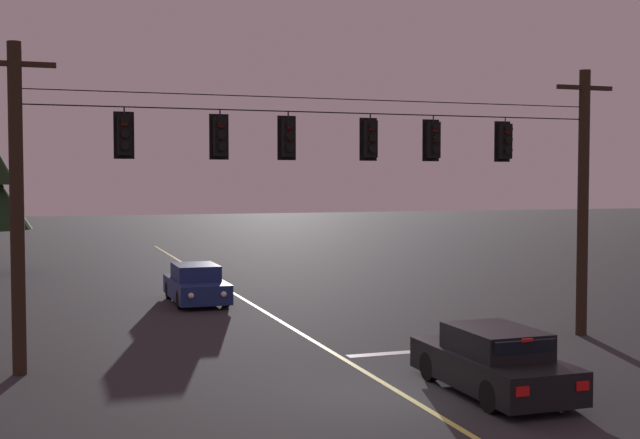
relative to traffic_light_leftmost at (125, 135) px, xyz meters
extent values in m
plane|color=#28282B|center=(5.20, -4.40, -5.53)|extent=(180.00, 180.00, 0.00)
cube|color=#D1C64C|center=(5.20, 6.02, -5.53)|extent=(0.14, 60.00, 0.01)
cube|color=silver|center=(7.10, -0.58, -5.53)|extent=(3.40, 0.36, 0.01)
cylinder|color=#2D2116|center=(-2.41, 0.02, -1.74)|extent=(0.32, 0.32, 7.59)
cube|color=#2D2116|center=(-2.41, 0.02, 1.55)|extent=(1.80, 0.12, 0.12)
cylinder|color=slate|center=(-2.41, 0.02, 1.20)|extent=(0.12, 0.12, 0.18)
cylinder|color=#2D2116|center=(12.81, 0.02, -1.74)|extent=(0.32, 0.32, 7.59)
cube|color=#2D2116|center=(12.81, 0.02, 1.55)|extent=(1.80, 0.12, 0.12)
cylinder|color=slate|center=(12.81, 0.02, 1.20)|extent=(0.12, 0.12, 0.18)
cylinder|color=black|center=(5.20, 0.02, 0.65)|extent=(15.22, 0.03, 0.03)
cylinder|color=black|center=(5.20, 0.02, 1.00)|extent=(15.22, 0.02, 0.02)
cylinder|color=black|center=(0.00, 0.02, 0.56)|extent=(0.04, 0.04, 0.18)
cube|color=black|center=(0.00, 0.02, -0.01)|extent=(0.32, 0.26, 0.96)
cube|color=black|center=(0.00, 0.16, -0.01)|extent=(0.48, 0.03, 1.12)
sphere|color=red|center=(0.00, -0.14, 0.28)|extent=(0.17, 0.17, 0.17)
cylinder|color=black|center=(0.00, -0.18, 0.33)|extent=(0.20, 0.10, 0.20)
sphere|color=#3D280A|center=(0.00, -0.14, -0.01)|extent=(0.17, 0.17, 0.17)
cylinder|color=black|center=(0.00, -0.18, 0.04)|extent=(0.20, 0.10, 0.20)
sphere|color=black|center=(0.00, -0.14, -0.29)|extent=(0.17, 0.17, 0.17)
cylinder|color=black|center=(0.00, -0.18, -0.25)|extent=(0.20, 0.10, 0.20)
cylinder|color=black|center=(2.29, 0.02, 0.56)|extent=(0.04, 0.04, 0.18)
cube|color=black|center=(2.29, 0.02, -0.01)|extent=(0.32, 0.26, 0.96)
cube|color=black|center=(2.29, 0.16, -0.01)|extent=(0.48, 0.03, 1.12)
sphere|color=red|center=(2.29, -0.14, 0.28)|extent=(0.17, 0.17, 0.17)
cylinder|color=black|center=(2.29, -0.18, 0.33)|extent=(0.20, 0.10, 0.20)
sphere|color=#3D280A|center=(2.29, -0.14, -0.01)|extent=(0.17, 0.17, 0.17)
cylinder|color=black|center=(2.29, -0.18, 0.04)|extent=(0.20, 0.10, 0.20)
sphere|color=black|center=(2.29, -0.14, -0.29)|extent=(0.17, 0.17, 0.17)
cylinder|color=black|center=(2.29, -0.18, -0.25)|extent=(0.20, 0.10, 0.20)
cylinder|color=black|center=(4.02, 0.02, 0.56)|extent=(0.04, 0.04, 0.18)
cube|color=black|center=(4.02, 0.02, -0.01)|extent=(0.32, 0.26, 0.96)
cube|color=black|center=(4.02, 0.16, -0.01)|extent=(0.48, 0.03, 1.12)
sphere|color=red|center=(4.02, -0.14, 0.28)|extent=(0.17, 0.17, 0.17)
cylinder|color=black|center=(4.02, -0.18, 0.33)|extent=(0.20, 0.10, 0.20)
sphere|color=#3D280A|center=(4.02, -0.14, -0.01)|extent=(0.17, 0.17, 0.17)
cylinder|color=black|center=(4.02, -0.18, 0.04)|extent=(0.20, 0.10, 0.20)
sphere|color=black|center=(4.02, -0.14, -0.29)|extent=(0.17, 0.17, 0.17)
cylinder|color=black|center=(4.02, -0.18, -0.25)|extent=(0.20, 0.10, 0.20)
cylinder|color=black|center=(6.25, 0.02, 0.56)|extent=(0.04, 0.04, 0.18)
cube|color=black|center=(6.25, 0.02, -0.01)|extent=(0.32, 0.26, 0.96)
cube|color=black|center=(6.25, 0.16, -0.01)|extent=(0.48, 0.03, 1.12)
sphere|color=red|center=(6.25, -0.14, 0.28)|extent=(0.17, 0.17, 0.17)
cylinder|color=black|center=(6.25, -0.18, 0.33)|extent=(0.20, 0.10, 0.20)
sphere|color=#3D280A|center=(6.25, -0.14, -0.01)|extent=(0.17, 0.17, 0.17)
cylinder|color=black|center=(6.25, -0.18, 0.04)|extent=(0.20, 0.10, 0.20)
sphere|color=black|center=(6.25, -0.14, -0.29)|extent=(0.17, 0.17, 0.17)
cylinder|color=black|center=(6.25, -0.18, -0.25)|extent=(0.20, 0.10, 0.20)
cylinder|color=black|center=(8.05, 0.02, 0.56)|extent=(0.04, 0.04, 0.18)
cube|color=black|center=(8.05, 0.02, -0.01)|extent=(0.32, 0.26, 0.96)
cube|color=black|center=(8.05, 0.16, -0.01)|extent=(0.48, 0.03, 1.12)
sphere|color=red|center=(8.05, -0.14, 0.28)|extent=(0.17, 0.17, 0.17)
cylinder|color=black|center=(8.05, -0.18, 0.33)|extent=(0.20, 0.10, 0.20)
sphere|color=#3D280A|center=(8.05, -0.14, -0.01)|extent=(0.17, 0.17, 0.17)
cylinder|color=black|center=(8.05, -0.18, 0.04)|extent=(0.20, 0.10, 0.20)
sphere|color=black|center=(8.05, -0.14, -0.29)|extent=(0.17, 0.17, 0.17)
cylinder|color=black|center=(8.05, -0.18, -0.25)|extent=(0.20, 0.10, 0.20)
cylinder|color=black|center=(10.24, 0.02, 0.56)|extent=(0.04, 0.04, 0.18)
cube|color=black|center=(10.24, 0.02, -0.01)|extent=(0.32, 0.26, 0.96)
cube|color=black|center=(10.24, 0.16, -0.01)|extent=(0.48, 0.03, 1.12)
sphere|color=red|center=(10.24, -0.14, 0.28)|extent=(0.17, 0.17, 0.17)
cylinder|color=black|center=(10.24, -0.18, 0.33)|extent=(0.20, 0.10, 0.20)
sphere|color=#3D280A|center=(10.24, -0.14, -0.01)|extent=(0.17, 0.17, 0.17)
cylinder|color=black|center=(10.24, -0.18, 0.04)|extent=(0.20, 0.10, 0.20)
sphere|color=black|center=(10.24, -0.14, -0.29)|extent=(0.17, 0.17, 0.17)
cylinder|color=black|center=(10.24, -0.18, -0.25)|extent=(0.20, 0.10, 0.20)
cube|color=black|center=(7.06, -4.84, -5.02)|extent=(1.80, 4.30, 0.68)
cube|color=black|center=(7.06, -4.96, -4.41)|extent=(1.51, 2.15, 0.54)
cube|color=black|center=(7.06, -4.02, -4.41)|extent=(1.40, 0.21, 0.48)
cube|color=black|center=(7.06, -6.02, -4.41)|extent=(1.37, 0.18, 0.46)
cylinder|color=black|center=(6.27, -3.50, -5.21)|extent=(0.22, 0.64, 0.64)
cylinder|color=black|center=(7.85, -3.50, -5.21)|extent=(0.22, 0.64, 0.64)
cylinder|color=black|center=(6.27, -6.17, -5.21)|extent=(0.22, 0.64, 0.64)
cylinder|color=black|center=(7.85, -6.17, -5.21)|extent=(0.22, 0.64, 0.64)
cube|color=red|center=(6.41, -7.00, -4.92)|extent=(0.28, 0.03, 0.18)
cube|color=red|center=(7.71, -7.00, -4.92)|extent=(0.28, 0.03, 0.18)
cube|color=red|center=(7.06, -6.13, -4.18)|extent=(0.24, 0.04, 0.06)
cube|color=navy|center=(3.38, 9.75, -5.02)|extent=(1.80, 4.30, 0.68)
cube|color=navy|center=(3.38, 9.87, -4.41)|extent=(1.51, 2.15, 0.54)
cube|color=black|center=(3.38, 8.93, -4.41)|extent=(1.40, 0.21, 0.48)
cube|color=black|center=(3.38, 10.93, -4.41)|extent=(1.37, 0.18, 0.46)
cylinder|color=black|center=(4.17, 8.41, -5.21)|extent=(0.22, 0.64, 0.64)
cylinder|color=black|center=(2.59, 8.41, -5.21)|extent=(0.22, 0.64, 0.64)
cylinder|color=black|center=(4.17, 11.08, -5.21)|extent=(0.22, 0.64, 0.64)
cylinder|color=black|center=(2.59, 11.08, -5.21)|extent=(0.22, 0.64, 0.64)
sphere|color=white|center=(3.94, 7.58, -4.96)|extent=(0.20, 0.20, 0.20)
sphere|color=white|center=(2.82, 7.58, -4.96)|extent=(0.20, 0.20, 0.20)
camera|label=1|loc=(-1.82, -19.89, -1.05)|focal=46.20mm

